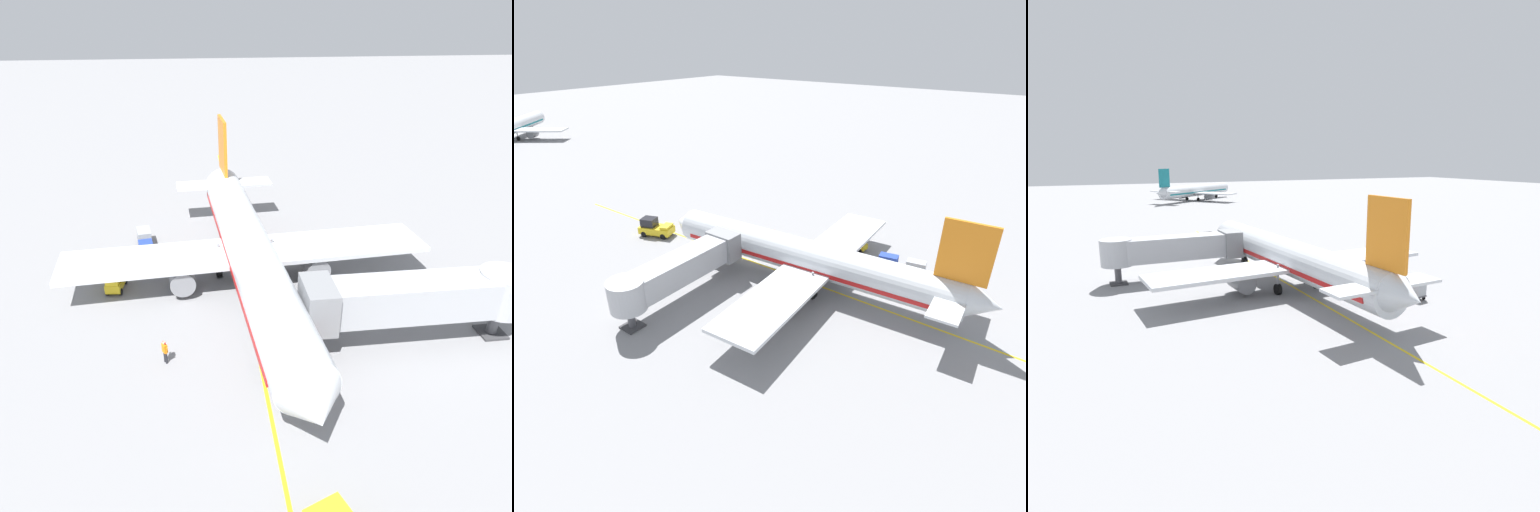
# 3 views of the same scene
# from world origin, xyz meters

# --- Properties ---
(ground_plane) EXTENTS (400.00, 400.00, 0.00)m
(ground_plane) POSITION_xyz_m (0.00, 0.00, 0.00)
(ground_plane) COLOR gray
(gate_lead_in_line) EXTENTS (0.24, 80.00, 0.01)m
(gate_lead_in_line) POSITION_xyz_m (0.00, 0.00, 0.00)
(gate_lead_in_line) COLOR gold
(gate_lead_in_line) RESTS_ON ground
(parked_airliner) EXTENTS (30.30, 37.35, 10.63)m
(parked_airliner) POSITION_xyz_m (-0.41, -0.64, 3.19)
(parked_airliner) COLOR silver
(parked_airliner) RESTS_ON ground
(jet_bridge) EXTENTS (15.41, 3.50, 4.98)m
(jet_bridge) POSITION_xyz_m (-10.55, 8.26, 3.46)
(jet_bridge) COLOR #A8AAAF
(jet_bridge) RESTS_ON ground
(baggage_tug_lead) EXTENTS (1.52, 2.62, 1.62)m
(baggage_tug_lead) POSITION_xyz_m (10.48, -1.05, 0.71)
(baggage_tug_lead) COLOR gold
(baggage_tug_lead) RESTS_ON ground
(baggage_cart_front) EXTENTS (1.67, 2.98, 1.58)m
(baggage_cart_front) POSITION_xyz_m (8.37, -6.16, 0.95)
(baggage_cart_front) COLOR #4C4C51
(baggage_cart_front) RESTS_ON ground
(baggage_cart_second_in_train) EXTENTS (1.67, 2.98, 1.58)m
(baggage_cart_second_in_train) POSITION_xyz_m (8.83, -9.25, 0.95)
(baggage_cart_second_in_train) COLOR #4C4C51
(baggage_cart_second_in_train) RESTS_ON ground
(ground_crew_wing_walker) EXTENTS (0.46, 0.66, 1.69)m
(ground_crew_wing_walker) POSITION_xyz_m (6.08, 8.58, 0.95)
(ground_crew_wing_walker) COLOR #232328
(ground_crew_wing_walker) RESTS_ON ground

